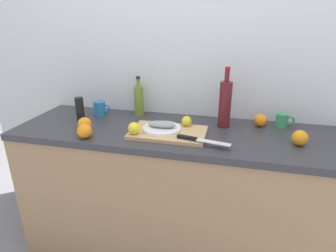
# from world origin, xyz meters

# --- Properties ---
(ground_plane) EXTENTS (12.00, 12.00, 0.00)m
(ground_plane) POSITION_xyz_m (0.00, 0.00, 0.00)
(ground_plane) COLOR slate
(back_wall) EXTENTS (3.20, 0.05, 2.50)m
(back_wall) POSITION_xyz_m (0.00, 0.33, 1.25)
(back_wall) COLOR silver
(back_wall) RESTS_ON ground_plane
(kitchen_counter) EXTENTS (2.00, 0.60, 0.90)m
(kitchen_counter) POSITION_xyz_m (0.00, 0.00, 0.45)
(kitchen_counter) COLOR #9E7A56
(kitchen_counter) RESTS_ON ground_plane
(cutting_board) EXTENTS (0.43, 0.27, 0.02)m
(cutting_board) POSITION_xyz_m (-0.06, -0.07, 0.91)
(cutting_board) COLOR tan
(cutting_board) RESTS_ON kitchen_counter
(white_plate) EXTENTS (0.22, 0.22, 0.01)m
(white_plate) POSITION_xyz_m (-0.10, -0.06, 0.93)
(white_plate) COLOR white
(white_plate) RESTS_ON cutting_board
(fish_fillet) EXTENTS (0.17, 0.07, 0.04)m
(fish_fillet) POSITION_xyz_m (-0.10, -0.06, 0.95)
(fish_fillet) COLOR gray
(fish_fillet) RESTS_ON white_plate
(chef_knife) EXTENTS (0.29, 0.08, 0.02)m
(chef_knife) POSITION_xyz_m (0.12, -0.17, 0.93)
(chef_knife) COLOR silver
(chef_knife) RESTS_ON cutting_board
(lemon_0) EXTENTS (0.07, 0.07, 0.07)m
(lemon_0) POSITION_xyz_m (-0.23, -0.16, 0.95)
(lemon_0) COLOR yellow
(lemon_0) RESTS_ON cutting_board
(lemon_1) EXTENTS (0.06, 0.06, 0.06)m
(lemon_1) POSITION_xyz_m (0.03, 0.03, 0.95)
(lemon_1) COLOR yellow
(lemon_1) RESTS_ON cutting_board
(olive_oil_bottle) EXTENTS (0.06, 0.06, 0.27)m
(olive_oil_bottle) POSITION_xyz_m (-0.33, 0.22, 1.01)
(olive_oil_bottle) COLOR olive
(olive_oil_bottle) RESTS_ON kitchen_counter
(wine_bottle) EXTENTS (0.07, 0.07, 0.37)m
(wine_bottle) POSITION_xyz_m (0.25, 0.13, 1.05)
(wine_bottle) COLOR #59191E
(wine_bottle) RESTS_ON kitchen_counter
(coffee_mug_0) EXTENTS (0.11, 0.07, 0.09)m
(coffee_mug_0) POSITION_xyz_m (0.60, 0.20, 0.94)
(coffee_mug_0) COLOR #338C59
(coffee_mug_0) RESTS_ON kitchen_counter
(coffee_mug_1) EXTENTS (0.12, 0.08, 0.10)m
(coffee_mug_1) POSITION_xyz_m (-0.59, 0.14, 0.95)
(coffee_mug_1) COLOR #2672B2
(coffee_mug_1) RESTS_ON kitchen_counter
(orange_0) EXTENTS (0.08, 0.08, 0.08)m
(orange_0) POSITION_xyz_m (0.47, 0.19, 0.94)
(orange_0) COLOR orange
(orange_0) RESTS_ON kitchen_counter
(orange_1) EXTENTS (0.08, 0.08, 0.08)m
(orange_1) POSITION_xyz_m (-0.49, -0.23, 0.94)
(orange_1) COLOR orange
(orange_1) RESTS_ON kitchen_counter
(orange_2) EXTENTS (0.08, 0.08, 0.08)m
(orange_2) POSITION_xyz_m (-0.55, -0.13, 0.94)
(orange_2) COLOR orange
(orange_2) RESTS_ON kitchen_counter
(orange_3) EXTENTS (0.08, 0.08, 0.08)m
(orange_3) POSITION_xyz_m (0.65, -0.06, 0.94)
(orange_3) COLOR orange
(orange_3) RESTS_ON kitchen_counter
(pepper_mill) EXTENTS (0.05, 0.05, 0.17)m
(pepper_mill) POSITION_xyz_m (-0.64, -0.01, 0.98)
(pepper_mill) COLOR black
(pepper_mill) RESTS_ON kitchen_counter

